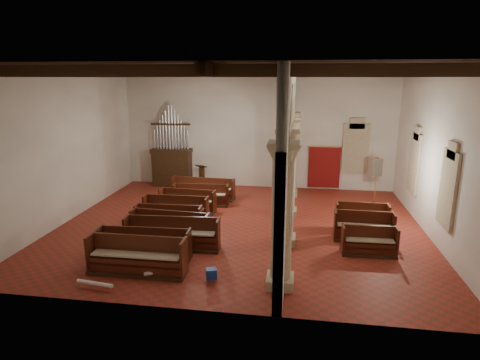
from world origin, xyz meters
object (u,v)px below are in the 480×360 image
(pipe_organ, at_px, (172,160))
(nave_pew_0, at_px, (137,261))
(lectern, at_px, (202,178))
(aisle_pew_0, at_px, (369,245))
(processional_banner, at_px, (375,187))

(pipe_organ, height_order, nave_pew_0, pipe_organ)
(pipe_organ, xyz_separation_m, nave_pew_0, (2.07, -9.85, -1.00))
(lectern, height_order, aisle_pew_0, lectern)
(aisle_pew_0, bearing_deg, lectern, 133.84)
(nave_pew_0, distance_m, aisle_pew_0, 7.39)
(nave_pew_0, bearing_deg, aisle_pew_0, 18.56)
(aisle_pew_0, bearing_deg, processional_banner, 77.29)
(pipe_organ, xyz_separation_m, processional_banner, (10.22, -1.67, -0.59))
(aisle_pew_0, bearing_deg, pipe_organ, 139.05)
(lectern, height_order, processional_banner, processional_banner)
(lectern, xyz_separation_m, nave_pew_0, (0.42, -9.71, -0.14))
(processional_banner, bearing_deg, lectern, 155.18)
(processional_banner, relative_size, aisle_pew_0, 1.26)
(lectern, bearing_deg, pipe_organ, -171.39)
(lectern, height_order, nave_pew_0, lectern)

